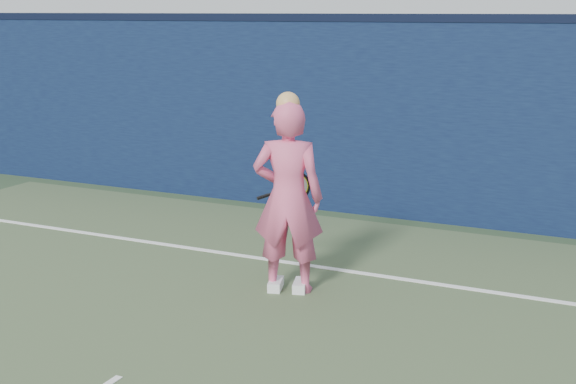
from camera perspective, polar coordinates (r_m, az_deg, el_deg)
The scene contains 4 objects.
backstop_wall at distance 10.57m, azimuth 6.06°, elevation 5.16°, with size 24.00×0.40×2.50m, color black.
wall_cap at distance 10.48m, azimuth 6.23°, elevation 12.22°, with size 24.00×0.42×0.10m, color black.
player at distance 7.54m, azimuth 0.00°, elevation -0.37°, with size 0.77×0.61×1.92m.
racket at distance 8.02m, azimuth 0.46°, elevation 0.34°, with size 0.47×0.37×0.30m.
Camera 1 is at (3.46, -3.39, 2.65)m, focal length 50.00 mm.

